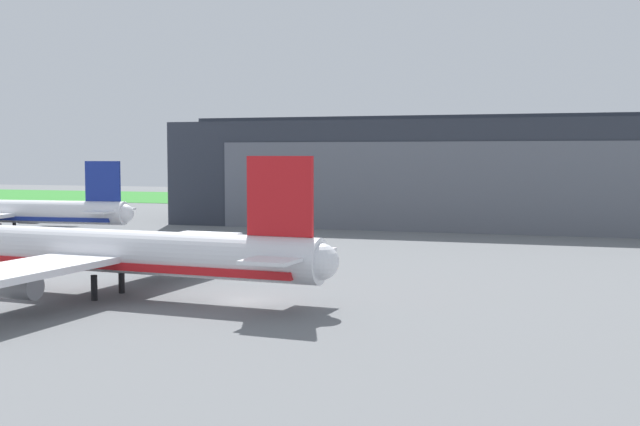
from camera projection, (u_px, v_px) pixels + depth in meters
The scene contains 4 objects.
ground_plane at pixel (242, 301), 69.95m from camera, with size 440.00×440.00×0.00m, color slate.
grass_field_strip at pixel (469, 202), 212.99m from camera, with size 440.00×56.00×0.08m, color #338530.
maintenance_hangar at pixel (444, 173), 147.24m from camera, with size 94.07×33.75×19.55m.
airliner_near_right at pixel (92, 252), 72.59m from camera, with size 47.27×42.42×12.50m.
Camera 1 is at (27.43, -63.91, 12.63)m, focal length 45.72 mm.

